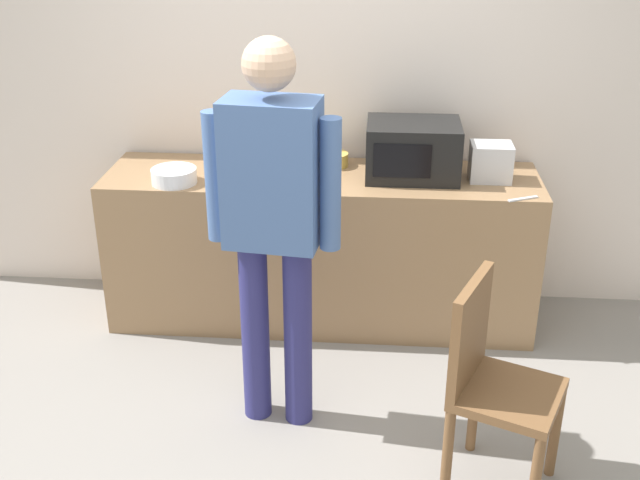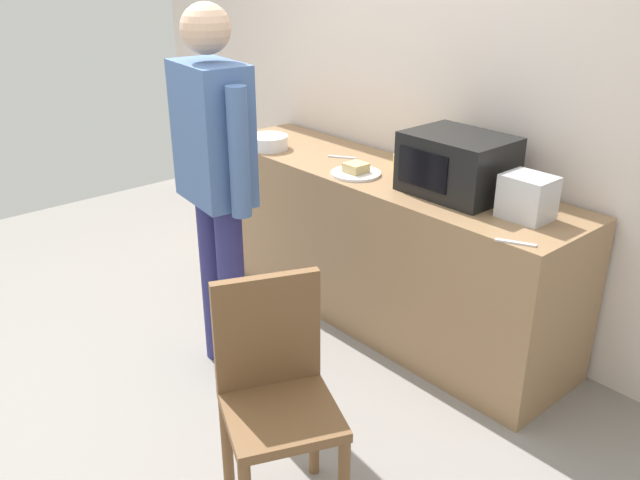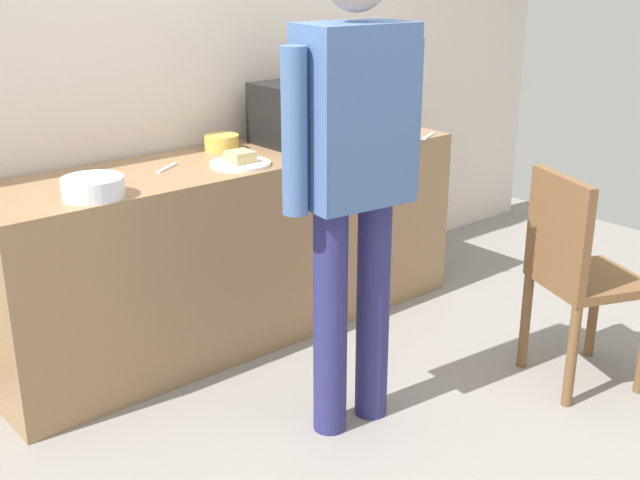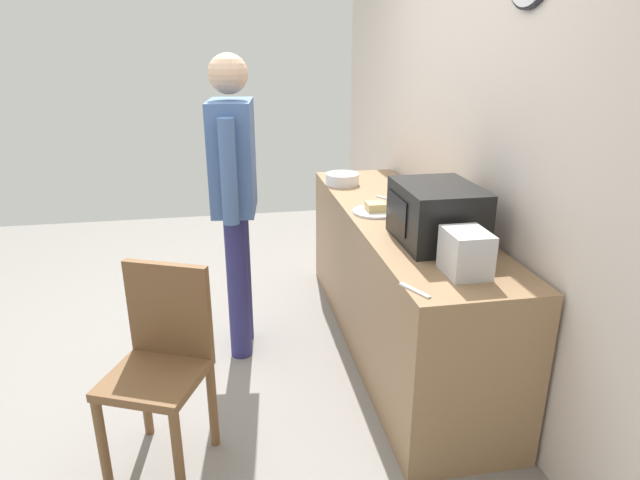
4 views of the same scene
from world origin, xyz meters
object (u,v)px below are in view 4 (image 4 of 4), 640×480
at_px(salad_bowl, 429,209).
at_px(person_standing, 234,187).
at_px(fork_utensil, 387,199).
at_px(spoon_utensil, 415,290).
at_px(sandwich_plate, 375,210).
at_px(wooden_chair, 162,358).
at_px(cereal_bowl, 342,179).
at_px(microwave, 436,214).
at_px(toaster, 466,253).

relative_size(salad_bowl, person_standing, 0.09).
relative_size(fork_utensil, spoon_utensil, 1.00).
bearing_deg(spoon_utensil, sandwich_plate, 172.87).
bearing_deg(fork_utensil, wooden_chair, -50.64).
bearing_deg(fork_utensil, sandwich_plate, -29.56).
relative_size(cereal_bowl, fork_utensil, 1.42).
height_order(microwave, person_standing, person_standing).
xyz_separation_m(microwave, sandwich_plate, (-0.54, -0.17, -0.13)).
xyz_separation_m(salad_bowl, fork_utensil, (-0.39, -0.14, -0.03)).
relative_size(toaster, spoon_utensil, 1.29).
distance_m(sandwich_plate, fork_utensil, 0.32).
bearing_deg(microwave, spoon_utensil, -28.69).
distance_m(fork_utensil, spoon_utensil, 1.41).
relative_size(salad_bowl, toaster, 0.76).
xyz_separation_m(fork_utensil, wooden_chair, (1.13, -1.37, -0.36)).
height_order(person_standing, wooden_chair, person_standing).
height_order(cereal_bowl, wooden_chair, cereal_bowl).
distance_m(sandwich_plate, person_standing, 0.85).
height_order(fork_utensil, spoon_utensil, same).
bearing_deg(microwave, sandwich_plate, -162.91).
height_order(sandwich_plate, toaster, toaster).
bearing_deg(fork_utensil, salad_bowl, 20.22).
height_order(microwave, spoon_utensil, microwave).
bearing_deg(person_standing, cereal_bowl, 129.10).
xyz_separation_m(sandwich_plate, person_standing, (-0.08, -0.83, 0.16)).
bearing_deg(cereal_bowl, salad_bowl, 22.72).
height_order(microwave, wooden_chair, microwave).
bearing_deg(person_standing, wooden_chair, -22.20).
bearing_deg(fork_utensil, cereal_bowl, -155.17).
distance_m(toaster, wooden_chair, 1.44).
relative_size(microwave, spoon_utensil, 2.94).
xyz_separation_m(sandwich_plate, cereal_bowl, (-0.72, -0.04, 0.02)).
xyz_separation_m(sandwich_plate, spoon_utensil, (1.10, -0.14, -0.01)).
bearing_deg(salad_bowl, spoon_utensil, -23.88).
height_order(microwave, toaster, microwave).
height_order(toaster, person_standing, person_standing).
xyz_separation_m(salad_bowl, toaster, (0.85, -0.16, 0.06)).
distance_m(toaster, spoon_utensil, 0.33).
xyz_separation_m(toaster, person_standing, (-1.04, -0.98, 0.08)).
bearing_deg(cereal_bowl, toaster, 6.38).
relative_size(microwave, person_standing, 0.28).
distance_m(sandwich_plate, wooden_chair, 1.52).
bearing_deg(wooden_chair, toaster, 85.15).
bearing_deg(sandwich_plate, microwave, 17.09).
relative_size(sandwich_plate, spoon_utensil, 1.60).
xyz_separation_m(toaster, wooden_chair, (-0.12, -1.36, -0.46)).
distance_m(spoon_utensil, person_standing, 1.38).
xyz_separation_m(microwave, toaster, (0.42, -0.02, -0.05)).
bearing_deg(cereal_bowl, spoon_utensil, -2.91).
relative_size(salad_bowl, wooden_chair, 0.18).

